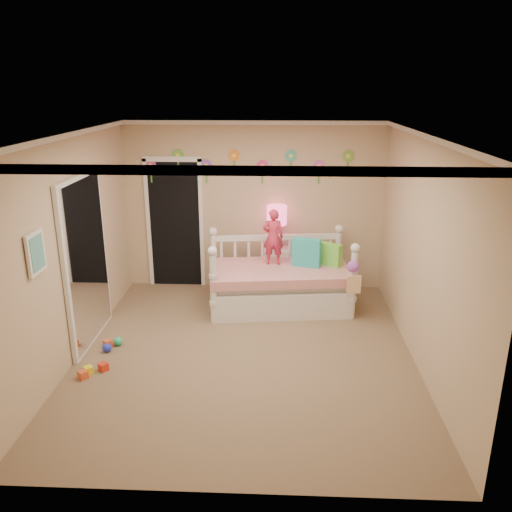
{
  "coord_description": "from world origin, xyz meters",
  "views": [
    {
      "loc": [
        0.38,
        -5.54,
        3.1
      ],
      "look_at": [
        0.1,
        0.6,
        1.05
      ],
      "focal_mm": 36.19,
      "sensor_mm": 36.0,
      "label": 1
    }
  ],
  "objects_px": {
    "daybed": "(280,271)",
    "child": "(273,237)",
    "nightstand": "(276,269)",
    "table_lamp": "(277,220)"
  },
  "relations": [
    {
      "from": "nightstand",
      "to": "daybed",
      "type": "bearing_deg",
      "value": -78.31
    },
    {
      "from": "child",
      "to": "nightstand",
      "type": "relative_size",
      "value": 1.19
    },
    {
      "from": "nightstand",
      "to": "table_lamp",
      "type": "distance_m",
      "value": 0.79
    },
    {
      "from": "nightstand",
      "to": "table_lamp",
      "type": "bearing_deg",
      "value": 6.81
    },
    {
      "from": "nightstand",
      "to": "table_lamp",
      "type": "xyz_separation_m",
      "value": [
        0.0,
        0.0,
        0.79
      ]
    },
    {
      "from": "child",
      "to": "nightstand",
      "type": "xyz_separation_m",
      "value": [
        0.05,
        0.5,
        -0.67
      ]
    },
    {
      "from": "child",
      "to": "daybed",
      "type": "bearing_deg",
      "value": 124.04
    },
    {
      "from": "daybed",
      "to": "child",
      "type": "xyz_separation_m",
      "value": [
        -0.1,
        0.14,
        0.47
      ]
    },
    {
      "from": "nightstand",
      "to": "child",
      "type": "bearing_deg",
      "value": -88.61
    },
    {
      "from": "daybed",
      "to": "table_lamp",
      "type": "height_order",
      "value": "table_lamp"
    }
  ]
}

